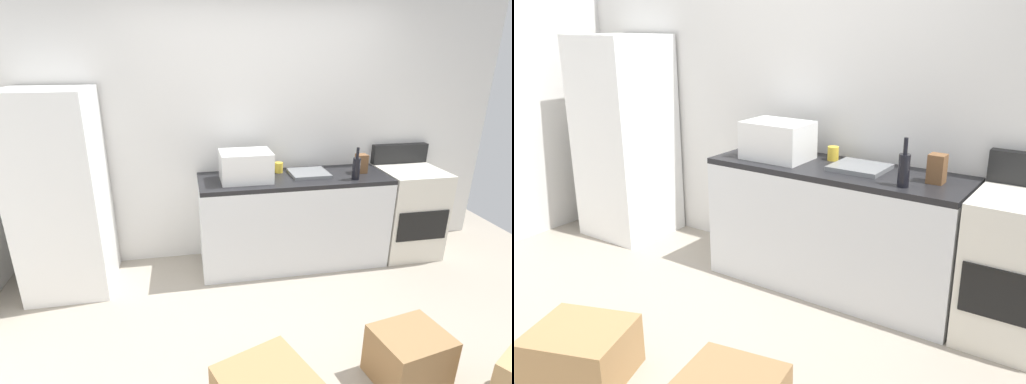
{
  "view_description": "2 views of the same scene",
  "coord_description": "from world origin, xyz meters",
  "views": [
    {
      "loc": [
        -0.69,
        -2.13,
        2.01
      ],
      "look_at": [
        -0.16,
        0.69,
        0.96
      ],
      "focal_mm": 26.95,
      "sensor_mm": 36.0,
      "label": 1
    },
    {
      "loc": [
        1.91,
        -1.98,
        1.85
      ],
      "look_at": [
        0.16,
        0.59,
        0.86
      ],
      "focal_mm": 37.8,
      "sensor_mm": 36.0,
      "label": 2
    }
  ],
  "objects": [
    {
      "name": "knife_block",
      "position": [
        0.97,
        1.21,
        0.99
      ],
      "size": [
        0.1,
        0.1,
        0.18
      ],
      "primitive_type": "cube",
      "color": "brown",
      "rests_on": "kitchen_counter"
    },
    {
      "name": "stove_oven",
      "position": [
        1.52,
        1.21,
        0.47
      ],
      "size": [
        0.6,
        0.61,
        1.1
      ],
      "color": "silver",
      "rests_on": "ground_plane"
    },
    {
      "name": "microwave",
      "position": [
        -0.17,
        1.17,
        1.04
      ],
      "size": [
        0.46,
        0.34,
        0.27
      ],
      "primitive_type": "cube",
      "color": "white",
      "rests_on": "kitchen_counter"
    },
    {
      "name": "cardboard_box_small",
      "position": [
        -0.33,
        -0.49,
        0.15
      ],
      "size": [
        0.63,
        0.59,
        0.3
      ],
      "primitive_type": "cube",
      "rotation": [
        0.0,
        0.0,
        0.35
      ],
      "color": "#A37A4C",
      "rests_on": "ground_plane"
    },
    {
      "name": "coffee_mug",
      "position": [
        0.19,
        1.35,
        0.95
      ],
      "size": [
        0.08,
        0.08,
        0.1
      ],
      "primitive_type": "cylinder",
      "color": "gold",
      "rests_on": "kitchen_counter"
    },
    {
      "name": "wine_bottle",
      "position": [
        0.83,
        1.02,
        1.01
      ],
      "size": [
        0.07,
        0.07,
        0.3
      ],
      "color": "black",
      "rests_on": "kitchen_counter"
    },
    {
      "name": "wall_back",
      "position": [
        0.0,
        1.55,
        1.3
      ],
      "size": [
        5.0,
        0.1,
        2.6
      ],
      "primitive_type": "cube",
      "color": "silver",
      "rests_on": "ground_plane"
    },
    {
      "name": "sink_basin",
      "position": [
        0.45,
        1.23,
        0.92
      ],
      "size": [
        0.36,
        0.32,
        0.03
      ],
      "primitive_type": "cube",
      "color": "slate",
      "rests_on": "kitchen_counter"
    },
    {
      "name": "kitchen_counter",
      "position": [
        0.3,
        1.2,
        0.45
      ],
      "size": [
        1.8,
        0.6,
        0.9
      ],
      "color": "silver",
      "rests_on": "ground_plane"
    },
    {
      "name": "ground_plane",
      "position": [
        0.0,
        0.0,
        0.0
      ],
      "size": [
        6.0,
        6.0,
        0.0
      ],
      "primitive_type": "plane",
      "color": "#9E9384"
    },
    {
      "name": "refrigerator",
      "position": [
        -1.75,
        1.15,
        0.87
      ],
      "size": [
        0.68,
        0.66,
        1.74
      ],
      "primitive_type": "cube",
      "color": "white",
      "rests_on": "ground_plane"
    }
  ]
}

